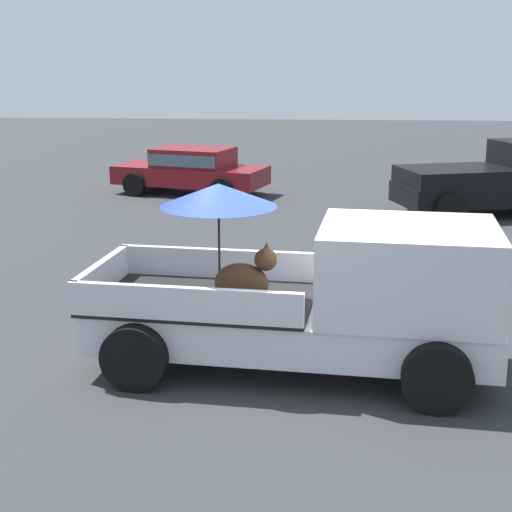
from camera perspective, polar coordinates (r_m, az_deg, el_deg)
name	(u,v)px	position (r m, az deg, el deg)	size (l,w,h in m)	color
ground_plane	(292,367)	(9.97, 2.65, -8.19)	(80.00, 80.00, 0.00)	#2D3033
pickup_truck_main	(327,295)	(9.58, 5.27, -2.89)	(5.21, 2.65, 2.36)	black
pickup_truck_red	(501,179)	(20.32, 17.66, 5.44)	(5.12, 3.22, 1.80)	black
parked_sedan_near	(192,168)	(22.32, -4.77, 6.49)	(4.62, 2.86, 1.33)	black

